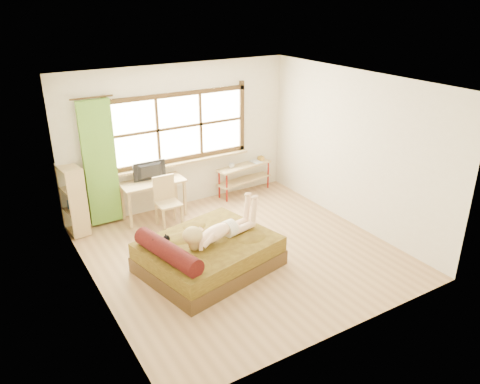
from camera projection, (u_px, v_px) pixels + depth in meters
floor at (242, 253)px, 7.50m from camera, size 4.50×4.50×0.00m
ceiling at (243, 83)px, 6.43m from camera, size 4.50×4.50×0.00m
wall_back at (180, 137)px, 8.73m from camera, size 4.50×0.00×4.50m
wall_front at (348, 236)px, 5.19m from camera, size 4.50×0.00×4.50m
wall_left at (90, 207)px, 5.89m from camera, size 0.00×4.50×4.50m
wall_right at (354, 150)px, 8.03m from camera, size 0.00×4.50×4.50m
window at (180, 129)px, 8.65m from camera, size 2.80×0.16×1.46m
curtain at (100, 164)px, 7.98m from camera, size 0.55×0.10×2.20m
bed at (207, 254)px, 6.97m from camera, size 2.15×1.87×0.71m
woman at (219, 222)px, 6.83m from camera, size 1.36×0.65×0.56m
kitten at (160, 243)px, 6.60m from camera, size 0.30×0.17×0.22m
desk at (153, 186)px, 8.45m from camera, size 1.14×0.53×0.71m
monitor at (151, 171)px, 8.38m from camera, size 0.60×0.08×0.35m
chair at (166, 198)px, 8.25m from camera, size 0.40×0.40×0.89m
pipe_shelf at (245, 172)px, 9.58m from camera, size 1.25×0.49×0.69m
cup at (232, 165)px, 9.35m from camera, size 0.13×0.13×0.09m
book at (253, 163)px, 9.60m from camera, size 0.21×0.27×0.02m
bookshelf at (73, 200)px, 7.90m from camera, size 0.36×0.56×1.22m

